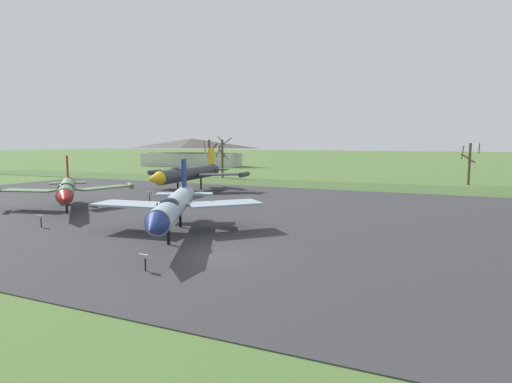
{
  "coord_description": "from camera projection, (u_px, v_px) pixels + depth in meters",
  "views": [
    {
      "loc": [
        11.75,
        -20.6,
        6.45
      ],
      "look_at": [
        -4.46,
        15.11,
        1.91
      ],
      "focal_mm": 30.11,
      "sensor_mm": 36.0,
      "label": 1
    }
  ],
  "objects": [
    {
      "name": "ground_plane",
      "position": [
        217.0,
        257.0,
        24.2
      ],
      "size": [
        600.0,
        600.0,
        0.0
      ],
      "primitive_type": "plane",
      "color": "#4C6B33"
    },
    {
      "name": "asphalt_apron",
      "position": [
        296.0,
        218.0,
        36.34
      ],
      "size": [
        98.87,
        44.76,
        0.05
      ],
      "primitive_type": "cube",
      "color": "#333335",
      "rests_on": "ground"
    },
    {
      "name": "grass_verge_strip",
      "position": [
        360.0,
        187.0,
        62.01
      ],
      "size": [
        158.87,
        12.0,
        0.06
      ],
      "primitive_type": "cube",
      "color": "#405C2E",
      "rests_on": "ground"
    },
    {
      "name": "jet_fighter_front_left",
      "position": [
        174.0,
        206.0,
        29.0
      ],
      "size": [
        11.46,
        14.67,
        5.09
      ],
      "color": "#8EA3B2",
      "rests_on": "ground"
    },
    {
      "name": "info_placard_front_left",
      "position": [
        145.0,
        260.0,
        21.34
      ],
      "size": [
        0.62,
        0.3,
        0.94
      ],
      "color": "black",
      "rests_on": "ground"
    },
    {
      "name": "jet_fighter_front_right",
      "position": [
        188.0,
        173.0,
        54.47
      ],
      "size": [
        13.96,
        18.0,
        5.63
      ],
      "color": "#33383D",
      "rests_on": "ground"
    },
    {
      "name": "info_placard_front_right",
      "position": [
        150.0,
        195.0,
        46.39
      ],
      "size": [
        0.63,
        0.36,
        1.11
      ],
      "color": "black",
      "rests_on": "ground"
    },
    {
      "name": "jet_fighter_rear_right",
      "position": [
        67.0,
        189.0,
        40.41
      ],
      "size": [
        12.83,
        12.67,
        5.02
      ],
      "color": "#4C6B47",
      "rests_on": "ground"
    },
    {
      "name": "info_placard_rear_right",
      "position": [
        41.0,
        219.0,
        32.36
      ],
      "size": [
        0.65,
        0.24,
        1.0
      ],
      "color": "black",
      "rests_on": "ground"
    },
    {
      "name": "bare_tree_far_left",
      "position": [
        209.0,
        157.0,
        79.29
      ],
      "size": [
        2.39,
        2.43,
        6.86
      ],
      "color": "brown",
      "rests_on": "ground"
    },
    {
      "name": "bare_tree_left_of_center",
      "position": [
        222.0,
        156.0,
        76.41
      ],
      "size": [
        2.69,
        2.72,
        7.47
      ],
      "color": "brown",
      "rests_on": "ground"
    },
    {
      "name": "bare_tree_center",
      "position": [
        469.0,
        162.0,
        64.34
      ],
      "size": [
        2.59,
        2.53,
        6.31
      ],
      "color": "brown",
      "rests_on": "ground"
    },
    {
      "name": "visitor_building",
      "position": [
        192.0,
        152.0,
        114.85
      ],
      "size": [
        28.06,
        12.68,
        7.36
      ],
      "color": "beige",
      "rests_on": "ground"
    }
  ]
}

